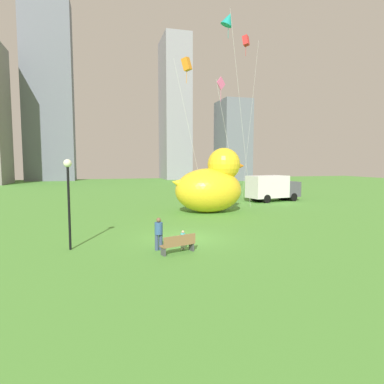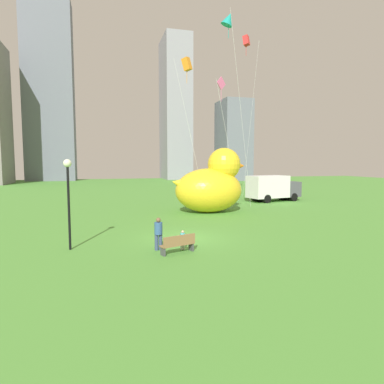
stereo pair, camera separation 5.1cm
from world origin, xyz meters
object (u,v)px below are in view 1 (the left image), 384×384
at_px(kite_red, 246,42).
at_px(kite_pink, 222,89).
at_px(person_child, 183,239).
at_px(lamppost, 68,186).
at_px(giant_inflatable_duck, 211,185).
at_px(kite_orange, 187,65).
at_px(kite_teal, 228,20).
at_px(box_truck, 272,188).
at_px(park_bench, 179,244).
at_px(person_adult, 159,232).

xyz_separation_m(kite_red, kite_pink, (-5.36, -6.47, -6.95)).
distance_m(person_child, kite_pink, 19.33).
relative_size(lamppost, kite_pink, 0.36).
relative_size(giant_inflatable_duck, kite_orange, 0.48).
bearing_deg(kite_red, kite_pink, -129.66).
bearing_deg(lamppost, kite_teal, 43.41).
bearing_deg(box_truck, lamppost, -141.66).
distance_m(kite_red, kite_orange, 12.01).
height_order(lamppost, kite_red, kite_red).
bearing_deg(box_truck, kite_teal, -154.17).
xyz_separation_m(park_bench, person_child, (0.37, 0.63, 0.06)).
distance_m(giant_inflatable_duck, kite_teal, 15.46).
bearing_deg(kite_teal, kite_orange, 174.23).
height_order(person_adult, kite_teal, kite_teal).
xyz_separation_m(giant_inflatable_duck, kite_orange, (-1.40, 3.01, 10.78)).
height_order(park_bench, lamppost, lamppost).
bearing_deg(giant_inflatable_duck, lamppost, -137.38).
xyz_separation_m(person_child, kite_pink, (7.31, 14.35, 10.70)).
bearing_deg(kite_orange, giant_inflatable_duck, -65.14).
bearing_deg(giant_inflatable_duck, kite_pink, 56.34).
bearing_deg(person_adult, park_bench, -46.74).
bearing_deg(person_adult, kite_orange, 70.22).
bearing_deg(person_child, park_bench, -120.23).
distance_m(lamppost, kite_teal, 23.05).
xyz_separation_m(person_adult, kite_pink, (8.48, 14.12, 10.34)).
bearing_deg(lamppost, kite_red, 46.93).
bearing_deg(kite_orange, kite_pink, 0.27).
relative_size(park_bench, kite_red, 0.09).
bearing_deg(person_child, kite_teal, 60.88).
relative_size(park_bench, person_child, 1.86).
distance_m(person_child, kite_red, 30.09).
relative_size(box_truck, kite_red, 0.34).
relative_size(kite_red, kite_orange, 1.37).
distance_m(person_adult, kite_red, 30.24).
bearing_deg(giant_inflatable_duck, kite_red, 52.16).
relative_size(person_child, kite_teal, 0.05).
distance_m(park_bench, kite_red, 30.71).
bearing_deg(kite_red, box_truck, -64.08).
xyz_separation_m(park_bench, kite_pink, (7.67, 14.98, 10.76)).
distance_m(park_bench, box_truck, 23.18).
bearing_deg(person_adult, kite_teal, 56.89).
bearing_deg(park_bench, lamppost, 157.39).
distance_m(kite_red, kite_teal, 8.48).
bearing_deg(kite_orange, kite_teal, -5.77).
bearing_deg(kite_teal, kite_pink, 138.47).
bearing_deg(park_bench, kite_pink, 62.87).
xyz_separation_m(kite_teal, kite_orange, (-3.87, 0.39, -4.25)).
relative_size(lamppost, kite_red, 0.24).
bearing_deg(kite_teal, park_bench, -119.17).
distance_m(person_child, giant_inflatable_duck, 12.63).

